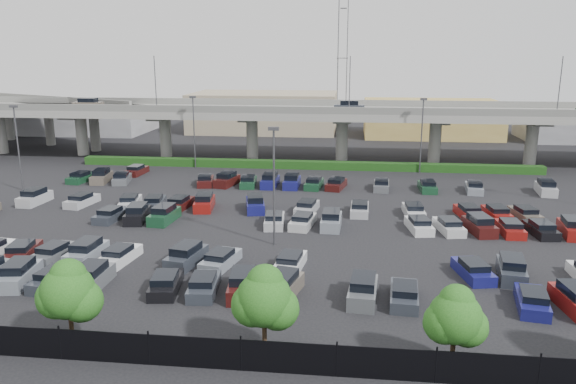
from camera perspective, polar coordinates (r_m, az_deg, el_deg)
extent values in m
plane|color=black|center=(56.78, -0.29, -2.68)|extent=(280.00, 280.00, 0.00)
cube|color=gray|center=(86.71, 2.22, 8.02)|extent=(150.00, 13.00, 1.10)
cube|color=slate|center=(80.40, 1.89, 8.30)|extent=(150.00, 0.50, 1.00)
cube|color=slate|center=(92.81, 2.52, 9.07)|extent=(150.00, 0.50, 1.00)
cylinder|color=gray|center=(104.22, -27.14, 5.35)|extent=(1.80, 1.80, 6.70)
cylinder|color=gray|center=(97.21, -20.21, 5.51)|extent=(1.80, 1.80, 6.70)
cube|color=slate|center=(96.84, -20.37, 7.35)|extent=(2.60, 9.75, 0.50)
cylinder|color=gray|center=(91.81, -12.34, 5.59)|extent=(1.80, 1.80, 6.70)
cube|color=slate|center=(91.42, -12.44, 7.55)|extent=(2.60, 9.75, 0.50)
cylinder|color=gray|center=(88.33, -3.66, 5.56)|extent=(1.80, 1.80, 6.70)
cube|color=slate|center=(87.92, -3.69, 7.60)|extent=(2.60, 9.75, 0.50)
cylinder|color=gray|center=(86.98, 5.50, 5.40)|extent=(1.80, 1.80, 6.70)
cube|color=slate|center=(86.56, 5.55, 7.46)|extent=(2.60, 9.75, 0.50)
cylinder|color=gray|center=(87.87, 14.70, 5.09)|extent=(1.80, 1.80, 6.70)
cube|color=slate|center=(87.46, 14.83, 7.13)|extent=(2.60, 9.75, 0.50)
cylinder|color=gray|center=(90.93, 23.49, 4.67)|extent=(1.80, 1.80, 6.70)
cube|color=slate|center=(90.54, 23.68, 6.64)|extent=(2.60, 9.75, 0.50)
cube|color=#655B4F|center=(92.67, -19.62, 8.29)|extent=(4.40, 1.82, 1.05)
cube|color=black|center=(92.60, -19.66, 8.79)|extent=(2.60, 1.60, 0.65)
cube|color=#31363F|center=(83.38, 6.23, 8.45)|extent=(4.40, 1.82, 1.05)
cube|color=black|center=(83.30, 6.25, 9.01)|extent=(2.60, 1.60, 0.65)
cylinder|color=#49494E|center=(84.92, -13.31, 10.62)|extent=(0.14, 0.14, 8.00)
cylinder|color=#49494E|center=(80.02, 6.28, 10.72)|extent=(0.14, 0.14, 8.00)
cylinder|color=#49494E|center=(84.63, 25.88, 9.60)|extent=(0.14, 0.14, 8.00)
cube|color=gray|center=(113.60, -24.76, 8.19)|extent=(50.93, 30.13, 1.10)
cube|color=slate|center=(113.52, -24.81, 8.72)|extent=(47.34, 22.43, 1.00)
cylinder|color=gray|center=(119.81, -26.46, 6.37)|extent=(1.60, 1.60, 6.70)
cylinder|color=gray|center=(109.89, -23.08, 6.15)|extent=(1.60, 1.60, 6.70)
cylinder|color=gray|center=(100.43, -19.04, 5.85)|extent=(1.60, 1.60, 6.70)
cube|color=#153710|center=(80.81, 1.80, 2.78)|extent=(66.00, 1.60, 1.10)
cube|color=black|center=(30.91, -6.68, -16.03)|extent=(70.00, 0.06, 1.80)
cylinder|color=black|center=(33.90, -22.15, -13.98)|extent=(0.10, 0.10, 2.00)
cylinder|color=black|center=(31.94, -13.95, -15.12)|extent=(0.10, 0.10, 2.00)
cylinder|color=black|center=(30.67, -4.80, -16.02)|extent=(0.10, 0.10, 2.00)
cylinder|color=black|center=(30.18, 4.96, -16.56)|extent=(0.10, 0.10, 2.00)
cylinder|color=black|center=(30.52, 14.80, -16.64)|extent=(0.10, 0.10, 2.00)
cylinder|color=black|center=(31.66, 24.16, -16.28)|extent=(0.10, 0.10, 2.00)
cylinder|color=#332316|center=(34.94, -21.10, -13.06)|extent=(0.26, 0.26, 1.96)
sphere|color=#1C5015|center=(33.95, -21.45, -9.45)|extent=(3.04, 3.04, 3.04)
sphere|color=#1C5015|center=(33.93, -20.22, -10.35)|extent=(2.39, 2.39, 2.39)
sphere|color=#1C5015|center=(34.29, -22.36, -9.89)|extent=(2.39, 2.39, 2.39)
sphere|color=#1C5015|center=(33.71, -21.43, -8.02)|extent=(2.06, 2.06, 2.06)
cylinder|color=#332316|center=(31.90, -2.39, -14.74)|extent=(0.26, 0.26, 1.97)
sphere|color=#1C5015|center=(30.81, -2.44, -10.81)|extent=(3.07, 3.07, 3.07)
sphere|color=#1C5015|center=(31.04, -1.07, -11.72)|extent=(2.41, 2.41, 2.41)
sphere|color=#1C5015|center=(30.97, -3.58, -11.36)|extent=(2.41, 2.41, 2.41)
sphere|color=#1C5015|center=(30.56, -2.35, -9.23)|extent=(2.08, 2.08, 2.08)
cylinder|color=#332316|center=(31.75, 16.34, -15.68)|extent=(0.26, 0.26, 1.80)
sphere|color=#1C5015|center=(30.74, 16.62, -12.12)|extent=(2.79, 2.79, 2.79)
sphere|color=#1C5015|center=(31.17, 17.73, -12.85)|extent=(2.19, 2.19, 2.19)
sphere|color=#1C5015|center=(30.71, 15.58, -12.69)|extent=(2.19, 2.19, 2.19)
sphere|color=#1C5015|center=(30.52, 16.77, -10.67)|extent=(1.89, 1.89, 1.89)
cube|color=gray|center=(45.51, -25.66, -7.74)|extent=(2.42, 4.61, 1.05)
cube|color=black|center=(45.23, -25.77, -6.78)|extent=(1.95, 2.80, 0.65)
cube|color=#31363F|center=(44.18, -22.58, -8.22)|extent=(2.26, 4.56, 0.82)
cube|color=black|center=(43.80, -22.78, -7.55)|extent=(1.83, 2.45, 0.50)
cube|color=#5B5E63|center=(42.90, -19.34, -8.42)|extent=(1.83, 4.41, 1.05)
cube|color=black|center=(42.61, -19.43, -7.40)|extent=(1.61, 2.61, 0.65)
cube|color=black|center=(40.92, -12.28, -9.21)|extent=(2.38, 4.60, 0.82)
cube|color=black|center=(40.51, -12.42, -8.49)|extent=(1.89, 2.49, 0.50)
cube|color=#31363F|center=(40.15, -8.51, -9.49)|extent=(2.21, 4.55, 0.82)
cube|color=black|center=(39.73, -8.62, -8.77)|extent=(1.80, 2.43, 0.50)
cube|color=#411211|center=(39.52, -4.61, -9.59)|extent=(2.22, 4.55, 1.05)
cube|color=black|center=(39.19, -4.63, -8.50)|extent=(1.83, 2.74, 0.65)
cube|color=#655B4F|center=(39.11, -0.59, -9.81)|extent=(2.76, 4.70, 1.05)
cube|color=black|center=(38.78, -0.59, -8.70)|extent=(2.14, 2.89, 0.65)
cube|color=#5B5E63|center=(38.87, 7.61, -10.09)|extent=(2.19, 4.54, 1.05)
cube|color=black|center=(38.54, 7.65, -8.98)|extent=(1.82, 2.73, 0.65)
cube|color=#31363F|center=(39.09, 11.70, -10.32)|extent=(2.16, 4.53, 0.82)
cube|color=black|center=(38.65, 11.77, -9.59)|extent=(1.78, 2.42, 0.50)
cube|color=navy|center=(40.73, 23.52, -10.22)|extent=(2.52, 4.64, 0.82)
cube|color=black|center=(40.31, 23.69, -9.51)|extent=(1.96, 2.53, 0.50)
cube|color=maroon|center=(41.58, 27.21, -9.96)|extent=(2.33, 4.59, 1.05)
cube|color=#411211|center=(50.92, -25.34, -5.59)|extent=(2.62, 4.66, 0.82)
cube|color=black|center=(50.57, -25.53, -4.99)|extent=(2.01, 2.56, 0.50)
cube|color=#5B5E63|center=(49.54, -22.62, -5.84)|extent=(2.46, 4.62, 0.82)
cube|color=black|center=(49.18, -22.80, -5.22)|extent=(1.93, 2.51, 0.50)
cube|color=gray|center=(48.25, -19.76, -5.95)|extent=(2.03, 4.48, 1.05)
cube|color=black|center=(47.99, -19.84, -5.03)|extent=(1.72, 2.67, 0.65)
cube|color=white|center=(47.16, -16.73, -6.32)|extent=(2.34, 4.59, 0.82)
cube|color=black|center=(46.78, -16.88, -5.67)|extent=(1.87, 2.48, 0.50)
cube|color=#31363F|center=(45.28, -10.28, -6.63)|extent=(2.64, 4.67, 1.05)
cube|color=black|center=(45.00, -10.33, -5.65)|extent=(2.08, 2.86, 0.65)
cube|color=gray|center=(44.63, -6.87, -6.97)|extent=(2.71, 4.69, 0.82)
cube|color=black|center=(44.23, -6.95, -6.30)|extent=(2.05, 2.59, 0.50)
cube|color=white|center=(43.74, 0.22, -7.31)|extent=(2.32, 4.58, 0.82)
cube|color=black|center=(43.33, 0.20, -6.63)|extent=(1.86, 2.47, 0.50)
cube|color=navy|center=(44.50, 18.28, -7.68)|extent=(2.67, 4.68, 0.82)
cube|color=black|center=(44.10, 18.39, -7.01)|extent=(2.03, 2.58, 0.50)
cube|color=#31363F|center=(45.11, 21.74, -7.53)|extent=(2.46, 4.62, 1.05)
cube|color=black|center=(44.83, 21.83, -6.55)|extent=(1.97, 2.81, 0.65)
cube|color=#31363F|center=(58.88, -17.52, -2.32)|extent=(2.30, 4.58, 0.82)
cube|color=black|center=(58.53, -17.65, -1.78)|extent=(1.85, 2.46, 0.50)
cube|color=black|center=(57.79, -15.04, -2.33)|extent=(2.36, 4.59, 1.05)
cube|color=black|center=(57.57, -15.09, -1.55)|extent=(1.92, 2.78, 0.65)
cube|color=#194629|center=(56.85, -12.45, -2.44)|extent=(2.20, 4.54, 1.05)
cube|color=black|center=(56.63, -12.50, -1.65)|extent=(1.82, 2.73, 0.65)
cube|color=#BBBBC0|center=(54.38, -1.39, -2.99)|extent=(2.20, 4.54, 0.82)
cube|color=black|center=(54.01, -1.42, -2.41)|extent=(1.80, 2.43, 0.50)
cube|color=silver|center=(54.08, 1.50, -3.09)|extent=(2.46, 4.62, 0.82)
cube|color=black|center=(53.71, 1.49, -2.51)|extent=(1.93, 2.51, 0.50)
cube|color=gray|center=(53.89, 4.42, -3.06)|extent=(1.94, 4.45, 1.05)
cube|color=black|center=(53.66, 4.43, -2.22)|extent=(1.67, 2.64, 0.65)
cube|color=white|center=(54.30, 13.16, -3.39)|extent=(2.45, 4.62, 0.82)
cube|color=black|center=(53.93, 13.22, -2.82)|extent=(1.92, 2.51, 0.50)
cube|color=silver|center=(54.70, 16.03, -3.45)|extent=(2.57, 4.65, 0.82)
cube|color=black|center=(54.33, 16.11, -2.88)|extent=(1.98, 2.55, 0.50)
cube|color=#411211|center=(55.20, 18.85, -3.38)|extent=(2.64, 4.67, 1.05)
cube|color=black|center=(54.97, 18.92, -2.56)|extent=(2.08, 2.86, 0.65)
cube|color=maroon|center=(55.90, 21.60, -3.53)|extent=(1.91, 4.44, 0.82)
cube|color=black|center=(55.54, 21.71, -2.97)|extent=(1.65, 2.33, 0.50)
cube|color=black|center=(56.69, 24.29, -3.56)|extent=(2.31, 4.58, 0.82)
cube|color=black|center=(56.33, 24.41, -3.01)|extent=(1.86, 2.47, 0.50)
cube|color=maroon|center=(57.57, 26.91, -3.47)|extent=(2.29, 4.57, 1.05)
cube|color=black|center=(57.35, 27.00, -2.68)|extent=(1.87, 2.76, 0.65)
cube|color=#BBBBC0|center=(68.15, -24.33, -0.64)|extent=(2.09, 4.50, 1.05)
cube|color=black|center=(67.97, -24.40, 0.03)|extent=(1.76, 2.69, 0.65)
cube|color=#BBBBC0|center=(65.55, -20.18, -0.90)|extent=(2.44, 4.62, 0.82)
cube|color=black|center=(65.23, -20.30, -0.41)|extent=(1.92, 2.51, 0.50)
cube|color=white|center=(63.29, -15.72, -1.07)|extent=(2.64, 4.67, 0.82)
cube|color=black|center=(62.96, -15.83, -0.56)|extent=(2.02, 2.57, 0.50)
cube|color=#31363F|center=(62.32, -13.38, -1.15)|extent=(2.49, 4.63, 0.82)
cube|color=black|center=(61.98, -13.47, -0.64)|extent=(1.94, 2.52, 0.50)
cube|color=#411211|center=(61.45, -10.96, -1.24)|extent=(2.26, 4.56, 0.82)
cube|color=black|center=(61.10, -11.04, -0.72)|extent=(1.83, 2.45, 0.50)
cube|color=maroon|center=(60.66, -8.49, -1.22)|extent=(2.35, 4.59, 1.05)
cube|color=black|center=(60.45, -8.51, -0.47)|extent=(1.91, 2.78, 0.65)
cube|color=navy|center=(59.50, -3.36, -1.39)|extent=(2.72, 4.69, 1.05)
cube|color=black|center=(59.29, -3.37, -0.63)|extent=(2.12, 2.88, 0.65)
cube|color=#BBBBC0|center=(58.86, 1.93, -1.66)|extent=(2.46, 4.62, 0.82)
cube|color=black|center=(58.50, 1.92, -1.12)|extent=(1.93, 2.51, 0.50)
cube|color=#BBBBC0|center=(58.70, 7.29, -1.81)|extent=(1.96, 4.46, 0.82)
cube|color=black|center=(58.34, 7.31, -1.27)|extent=(1.68, 2.35, 0.50)
cube|color=white|center=(59.06, 12.63, -1.95)|extent=(2.07, 4.50, 0.82)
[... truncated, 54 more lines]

